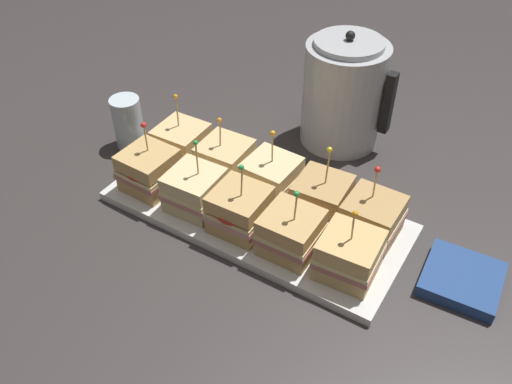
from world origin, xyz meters
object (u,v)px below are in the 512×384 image
object	(u,v)px
sandwich_front_left	(195,190)
sandwich_back_center	(271,177)
kettle_steel	(344,93)
sandwich_front_center	(239,210)
drinking_glass	(128,122)
serving_platter	(256,212)
sandwich_back_right	(322,198)
sandwich_back_left	(225,160)
napkin_stack	(462,279)
sandwich_front_far_right	(349,255)
sandwich_back_far_right	(372,218)
sandwich_back_far_left	(182,143)
sandwich_front_far_left	(149,170)
sandwich_front_right	(291,232)

from	to	relation	value
sandwich_front_left	sandwich_back_center	bearing A→B (deg)	46.42
sandwich_front_left	kettle_steel	world-z (taller)	kettle_steel
sandwich_front_center	drinking_glass	size ratio (longest dim) A/B	1.26
drinking_glass	kettle_steel	bearing A→B (deg)	34.91
serving_platter	sandwich_front_center	bearing A→B (deg)	-91.64
drinking_glass	sandwich_front_left	bearing A→B (deg)	-21.70
sandwich_front_left	drinking_glass	distance (m)	0.28
sandwich_back_right	sandwich_back_left	bearing A→B (deg)	179.95
serving_platter	napkin_stack	world-z (taller)	napkin_stack
sandwich_front_center	sandwich_back_center	world-z (taller)	same
serving_platter	kettle_steel	size ratio (longest dim) A/B	2.23
serving_platter	napkin_stack	distance (m)	0.39
sandwich_front_center	sandwich_back_center	bearing A→B (deg)	89.61
sandwich_front_far_right	napkin_stack	xyz separation A→B (m)	(0.17, 0.09, -0.05)
sandwich_front_center	sandwich_back_far_right	world-z (taller)	sandwich_front_center
sandwich_back_far_left	kettle_steel	size ratio (longest dim) A/B	0.58
sandwich_front_center	sandwich_front_far_right	size ratio (longest dim) A/B	1.06
sandwich_front_center	sandwich_back_left	world-z (taller)	sandwich_front_center
serving_platter	napkin_stack	size ratio (longest dim) A/B	4.35
sandwich_front_left	kettle_steel	size ratio (longest dim) A/B	0.59
sandwich_front_far_left	sandwich_back_far_left	size ratio (longest dim) A/B	0.96
serving_platter	sandwich_back_far_left	xyz separation A→B (m)	(-0.22, 0.05, 0.05)
sandwich_front_far_left	sandwich_front_center	bearing A→B (deg)	-0.60
sandwich_front_far_right	drinking_glass	bearing A→B (deg)	169.98
sandwich_front_right	sandwich_front_far_left	bearing A→B (deg)	179.64
sandwich_front_far_right	sandwich_back_left	distance (m)	0.34
sandwich_back_far_right	napkin_stack	xyz separation A→B (m)	(0.18, -0.01, -0.05)
sandwich_back_far_right	sandwich_front_left	bearing A→B (deg)	-161.42
sandwich_back_center	sandwich_front_left	bearing A→B (deg)	-133.58
sandwich_front_right	napkin_stack	world-z (taller)	sandwich_front_right
kettle_steel	sandwich_front_right	bearing A→B (deg)	-77.74
kettle_steel	sandwich_front_far_right	bearing A→B (deg)	-63.02
sandwich_front_far_right	sandwich_back_left	xyz separation A→B (m)	(-0.32, 0.11, -0.00)
sandwich_front_left	sandwich_front_center	distance (m)	0.10
sandwich_back_left	sandwich_back_far_right	bearing A→B (deg)	-0.16
kettle_steel	serving_platter	bearing A→B (deg)	-94.20
sandwich_back_left	kettle_steel	distance (m)	0.31
sandwich_front_far_left	sandwich_front_left	distance (m)	0.11
sandwich_front_far_left	napkin_stack	xyz separation A→B (m)	(0.60, 0.09, -0.05)
sandwich_back_center	napkin_stack	distance (m)	0.39
sandwich_back_center	drinking_glass	world-z (taller)	sandwich_back_center
sandwich_front_far_left	sandwich_back_far_left	world-z (taller)	sandwich_back_far_left
serving_platter	sandwich_front_far_right	distance (m)	0.23
kettle_steel	sandwich_back_center	bearing A→B (deg)	-95.25
sandwich_front_left	sandwich_back_left	size ratio (longest dim) A/B	1.08
serving_platter	sandwich_front_far_left	size ratio (longest dim) A/B	3.98
kettle_steel	sandwich_front_center	bearing A→B (deg)	-93.82
sandwich_front_far_left	sandwich_front_far_right	distance (m)	0.43
sandwich_back_center	sandwich_back_right	world-z (taller)	sandwich_back_right
kettle_steel	drinking_glass	bearing A→B (deg)	-145.09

